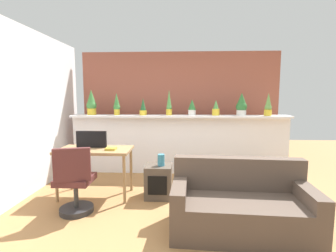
# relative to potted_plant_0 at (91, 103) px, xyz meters

# --- Properties ---
(ground_plane) EXTENTS (12.00, 12.00, 0.00)m
(ground_plane) POSITION_rel_potted_plant_0_xyz_m (1.77, -1.99, -1.41)
(ground_plane) COLOR #9E7042
(divider_wall) EXTENTS (4.27, 0.16, 1.13)m
(divider_wall) POSITION_rel_potted_plant_0_xyz_m (1.77, 0.01, -0.84)
(divider_wall) COLOR white
(divider_wall) RESTS_ON ground
(plant_shelf) EXTENTS (4.27, 0.38, 0.04)m
(plant_shelf) POSITION_rel_potted_plant_0_xyz_m (1.77, -0.03, -0.25)
(plant_shelf) COLOR white
(plant_shelf) RESTS_ON divider_wall
(brick_wall_behind) EXTENTS (4.27, 0.10, 2.50)m
(brick_wall_behind) POSITION_rel_potted_plant_0_xyz_m (1.77, 0.61, -0.16)
(brick_wall_behind) COLOR #9E5442
(brick_wall_behind) RESTS_ON ground
(side_wall_left) EXTENTS (0.12, 4.40, 2.60)m
(side_wall_left) POSITION_rel_potted_plant_0_xyz_m (-0.62, -1.59, -0.11)
(side_wall_left) COLOR white
(side_wall_left) RESTS_ON ground
(potted_plant_0) EXTENTS (0.20, 0.20, 0.50)m
(potted_plant_0) POSITION_rel_potted_plant_0_xyz_m (0.00, 0.00, 0.00)
(potted_plant_0) COLOR gold
(potted_plant_0) RESTS_ON plant_shelf
(potted_plant_1) EXTENTS (0.13, 0.13, 0.43)m
(potted_plant_1) POSITION_rel_potted_plant_0_xyz_m (0.53, -0.06, -0.03)
(potted_plant_1) COLOR gold
(potted_plant_1) RESTS_ON plant_shelf
(potted_plant_2) EXTENTS (0.14, 0.14, 0.34)m
(potted_plant_2) POSITION_rel_potted_plant_0_xyz_m (1.05, -0.07, -0.08)
(potted_plant_2) COLOR gold
(potted_plant_2) RESTS_ON plant_shelf
(potted_plant_3) EXTENTS (0.12, 0.12, 0.50)m
(potted_plant_3) POSITION_rel_potted_plant_0_xyz_m (1.56, -0.05, -0.02)
(potted_plant_3) COLOR gold
(potted_plant_3) RESTS_ON plant_shelf
(potted_plant_4) EXTENTS (0.15, 0.15, 0.31)m
(potted_plant_4) POSITION_rel_potted_plant_0_xyz_m (2.01, -0.03, -0.07)
(potted_plant_4) COLOR silver
(potted_plant_4) RESTS_ON plant_shelf
(potted_plant_5) EXTENTS (0.14, 0.14, 0.30)m
(potted_plant_5) POSITION_rel_potted_plant_0_xyz_m (2.47, -0.05, -0.10)
(potted_plant_5) COLOR gold
(potted_plant_5) RESTS_ON plant_shelf
(potted_plant_6) EXTENTS (0.21, 0.21, 0.44)m
(potted_plant_6) POSITION_rel_potted_plant_0_xyz_m (2.98, -0.01, -0.03)
(potted_plant_6) COLOR silver
(potted_plant_6) RESTS_ON plant_shelf
(potted_plant_7) EXTENTS (0.14, 0.14, 0.44)m
(potted_plant_7) POSITION_rel_potted_plant_0_xyz_m (3.46, -0.07, -0.05)
(potted_plant_7) COLOR gold
(potted_plant_7) RESTS_ON plant_shelf
(desk) EXTENTS (1.10, 0.60, 0.75)m
(desk) POSITION_rel_potted_plant_0_xyz_m (0.48, -1.26, -0.74)
(desk) COLOR #99754C
(desk) RESTS_ON ground
(tv_monitor) EXTENTS (0.47, 0.04, 0.26)m
(tv_monitor) POSITION_rel_potted_plant_0_xyz_m (0.41, -1.18, -0.53)
(tv_monitor) COLOR black
(tv_monitor) RESTS_ON desk
(office_chair) EXTENTS (0.49, 0.49, 0.91)m
(office_chair) POSITION_rel_potted_plant_0_xyz_m (0.41, -1.87, -1.02)
(office_chair) COLOR #262628
(office_chair) RESTS_ON ground
(side_cube_shelf) EXTENTS (0.40, 0.41, 0.50)m
(side_cube_shelf) POSITION_rel_potted_plant_0_xyz_m (1.45, -1.25, -1.16)
(side_cube_shelf) COLOR #4C4238
(side_cube_shelf) RESTS_ON ground
(vase_on_shelf) EXTENTS (0.11, 0.11, 0.18)m
(vase_on_shelf) POSITION_rel_potted_plant_0_xyz_m (1.50, -1.27, -0.82)
(vase_on_shelf) COLOR teal
(vase_on_shelf) RESTS_ON side_cube_shelf
(book_on_desk) EXTENTS (0.15, 0.14, 0.04)m
(book_on_desk) POSITION_rel_potted_plant_0_xyz_m (0.75, -1.34, -0.64)
(book_on_desk) COLOR gold
(book_on_desk) RESTS_ON desk
(couch) EXTENTS (1.60, 0.85, 0.80)m
(couch) POSITION_rel_potted_plant_0_xyz_m (2.48, -2.17, -1.12)
(couch) COLOR brown
(couch) RESTS_ON ground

